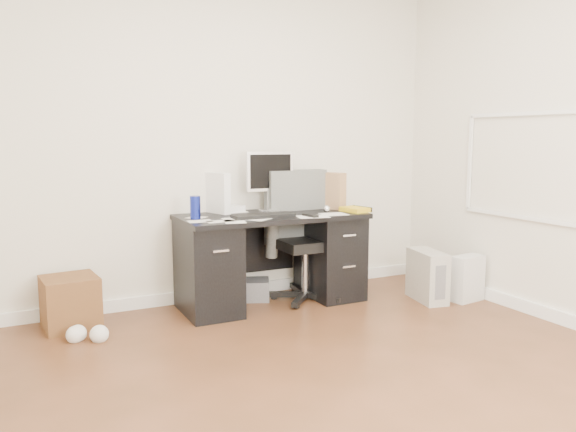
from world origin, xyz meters
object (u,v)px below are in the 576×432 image
at_px(keyboard, 263,216).
at_px(pc_tower, 427,276).
at_px(desk, 272,256).
at_px(office_chair, 305,236).
at_px(lcd_monitor, 270,181).
at_px(wicker_basket, 70,302).

xyz_separation_m(keyboard, pc_tower, (1.36, -0.35, -0.55)).
distance_m(desk, office_chair, 0.34).
bearing_deg(keyboard, lcd_monitor, 57.65).
height_order(lcd_monitor, wicker_basket, lcd_monitor).
distance_m(pc_tower, wicker_basket, 2.84).
bearing_deg(keyboard, desk, 47.25).
relative_size(desk, lcd_monitor, 2.92).
distance_m(desk, lcd_monitor, 0.63).
bearing_deg(desk, keyboard, -133.24).
distance_m(keyboard, office_chair, 0.52).
distance_m(lcd_monitor, pc_tower, 1.55).
bearing_deg(lcd_monitor, wicker_basket, -175.13).
height_order(keyboard, wicker_basket, keyboard).
bearing_deg(office_chair, desk, 177.05).
bearing_deg(desk, office_chair, -1.98).
bearing_deg(keyboard, office_chair, 17.98).
bearing_deg(lcd_monitor, desk, -105.73).
bearing_deg(office_chair, lcd_monitor, 146.55).
distance_m(lcd_monitor, wicker_basket, 1.81).
height_order(office_chair, wicker_basket, office_chair).
xyz_separation_m(desk, pc_tower, (1.21, -0.50, -0.19)).
relative_size(lcd_monitor, wicker_basket, 1.38).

